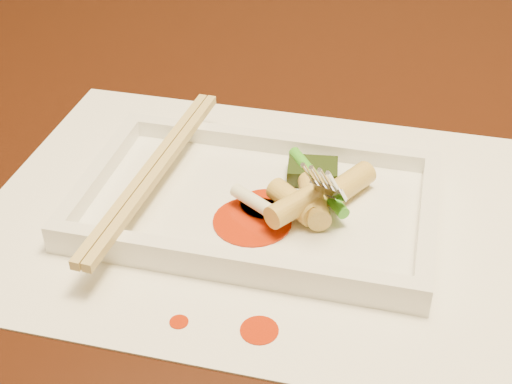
% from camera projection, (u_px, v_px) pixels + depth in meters
% --- Properties ---
extents(table, '(1.40, 0.90, 0.75)m').
position_uv_depth(table, '(375.00, 237.00, 0.67)').
color(table, black).
rests_on(table, ground).
extents(placemat, '(0.40, 0.30, 0.00)m').
position_uv_depth(placemat, '(256.00, 212.00, 0.53)').
color(placemat, white).
rests_on(placemat, table).
extents(sauce_splatter_a, '(0.02, 0.02, 0.00)m').
position_uv_depth(sauce_splatter_a, '(259.00, 330.00, 0.44)').
color(sauce_splatter_a, '#B32405').
rests_on(sauce_splatter_a, placemat).
extents(sauce_splatter_b, '(0.01, 0.01, 0.00)m').
position_uv_depth(sauce_splatter_b, '(179.00, 322.00, 0.44)').
color(sauce_splatter_b, '#B32405').
rests_on(sauce_splatter_b, placemat).
extents(plate_base, '(0.26, 0.16, 0.01)m').
position_uv_depth(plate_base, '(256.00, 207.00, 0.53)').
color(plate_base, white).
rests_on(plate_base, placemat).
extents(plate_rim_far, '(0.26, 0.01, 0.01)m').
position_uv_depth(plate_rim_far, '(277.00, 143.00, 0.58)').
color(plate_rim_far, white).
rests_on(plate_rim_far, plate_base).
extents(plate_rim_near, '(0.26, 0.01, 0.01)m').
position_uv_depth(plate_rim_near, '(229.00, 261.00, 0.46)').
color(plate_rim_near, white).
rests_on(plate_rim_near, plate_base).
extents(plate_rim_left, '(0.01, 0.14, 0.01)m').
position_uv_depth(plate_rim_left, '(99.00, 173.00, 0.55)').
color(plate_rim_left, white).
rests_on(plate_rim_left, plate_base).
extents(plate_rim_right, '(0.01, 0.14, 0.01)m').
position_uv_depth(plate_rim_right, '(428.00, 220.00, 0.50)').
color(plate_rim_right, white).
rests_on(plate_rim_right, plate_base).
extents(veg_piece, '(0.04, 0.03, 0.01)m').
position_uv_depth(veg_piece, '(313.00, 171.00, 0.55)').
color(veg_piece, black).
rests_on(veg_piece, plate_base).
extents(scallion_white, '(0.04, 0.03, 0.01)m').
position_uv_depth(scallion_white, '(254.00, 201.00, 0.51)').
color(scallion_white, '#EAEACC').
rests_on(scallion_white, plate_base).
extents(scallion_green, '(0.06, 0.07, 0.01)m').
position_uv_depth(scallion_green, '(318.00, 181.00, 0.53)').
color(scallion_green, '#2F9718').
rests_on(scallion_green, plate_base).
extents(chopstick_a, '(0.02, 0.23, 0.01)m').
position_uv_depth(chopstick_a, '(149.00, 169.00, 0.53)').
color(chopstick_a, tan).
rests_on(chopstick_a, plate_rim_near).
extents(chopstick_b, '(0.02, 0.23, 0.01)m').
position_uv_depth(chopstick_b, '(159.00, 170.00, 0.53)').
color(chopstick_b, tan).
rests_on(chopstick_b, plate_rim_near).
extents(fork, '(0.09, 0.10, 0.14)m').
position_uv_depth(fork, '(362.00, 115.00, 0.48)').
color(fork, silver).
rests_on(fork, plate_base).
extents(sauce_blob_0, '(0.06, 0.06, 0.00)m').
position_uv_depth(sauce_blob_0, '(252.00, 221.00, 0.51)').
color(sauce_blob_0, '#B32405').
rests_on(sauce_blob_0, plate_base).
extents(sauce_blob_1, '(0.04, 0.04, 0.00)m').
position_uv_depth(sauce_blob_1, '(265.00, 204.00, 0.52)').
color(sauce_blob_1, '#B32405').
rests_on(sauce_blob_1, plate_base).
extents(rice_cake_0, '(0.02, 0.04, 0.02)m').
position_uv_depth(rice_cake_0, '(317.00, 200.00, 0.51)').
color(rice_cake_0, '#D8C365').
rests_on(rice_cake_0, plate_base).
extents(rice_cake_1, '(0.03, 0.05, 0.02)m').
position_uv_depth(rice_cake_1, '(314.00, 200.00, 0.51)').
color(rice_cake_1, '#D8C365').
rests_on(rice_cake_1, plate_base).
extents(rice_cake_2, '(0.04, 0.04, 0.02)m').
position_uv_depth(rice_cake_2, '(294.00, 206.00, 0.50)').
color(rice_cake_2, '#D8C365').
rests_on(rice_cake_2, plate_base).
extents(rice_cake_3, '(0.04, 0.05, 0.02)m').
position_uv_depth(rice_cake_3, '(349.00, 184.00, 0.53)').
color(rice_cake_3, '#D8C365').
rests_on(rice_cake_3, plate_base).
extents(rice_cake_4, '(0.04, 0.04, 0.02)m').
position_uv_depth(rice_cake_4, '(293.00, 202.00, 0.51)').
color(rice_cake_4, '#D8C365').
rests_on(rice_cake_4, plate_base).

